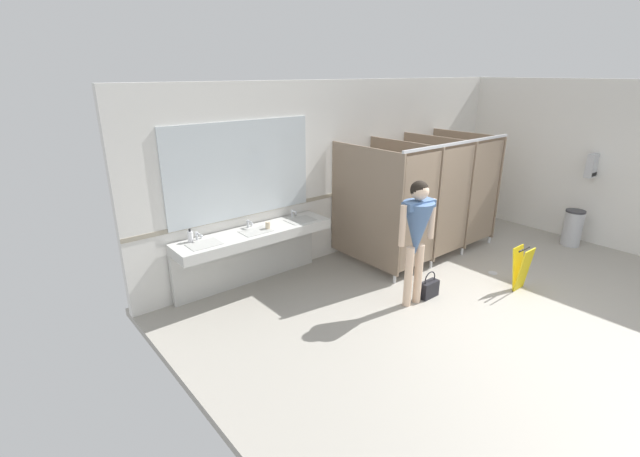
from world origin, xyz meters
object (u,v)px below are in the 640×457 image
(trash_bin, at_px, (573,228))
(soap_dispenser, at_px, (190,236))
(paper_cup, at_px, (268,225))
(paper_towel_dispenser_upper, at_px, (593,165))
(handbag, at_px, (429,288))
(person_standing, at_px, (417,228))
(wet_floor_sign, at_px, (521,268))

(trash_bin, xyz_separation_m, soap_dispenser, (-6.17, 2.31, 0.63))
(trash_bin, height_order, paper_cup, paper_cup)
(trash_bin, relative_size, paper_cup, 6.28)
(paper_towel_dispenser_upper, distance_m, handbag, 4.15)
(paper_towel_dispenser_upper, xyz_separation_m, trash_bin, (-0.33, 0.00, -1.09))
(person_standing, relative_size, soap_dispenser, 9.49)
(person_standing, height_order, handbag, person_standing)
(paper_towel_dispenser_upper, height_order, handbag, paper_towel_dispenser_upper)
(trash_bin, relative_size, soap_dispenser, 3.63)
(wet_floor_sign, bearing_deg, person_standing, 155.09)
(paper_towel_dispenser_upper, height_order, paper_cup, paper_towel_dispenser_upper)
(paper_towel_dispenser_upper, bearing_deg, soap_dispenser, 160.45)
(soap_dispenser, distance_m, paper_cup, 1.08)
(trash_bin, distance_m, wet_floor_sign, 2.41)
(paper_towel_dispenser_upper, distance_m, wet_floor_sign, 2.95)
(trash_bin, height_order, handbag, trash_bin)
(paper_towel_dispenser_upper, distance_m, trash_bin, 1.14)
(paper_towel_dispenser_upper, relative_size, person_standing, 0.24)
(trash_bin, height_order, wet_floor_sign, trash_bin)
(paper_cup, height_order, wet_floor_sign, paper_cup)
(handbag, distance_m, soap_dispenser, 3.32)
(soap_dispenser, bearing_deg, paper_towel_dispenser_upper, -19.55)
(paper_cup, bearing_deg, handbag, -48.53)
(paper_towel_dispenser_upper, xyz_separation_m, soap_dispenser, (-6.50, 2.31, -0.46))
(person_standing, xyz_separation_m, handbag, (0.33, -0.04, -0.96))
(soap_dispenser, bearing_deg, paper_cup, -11.01)
(paper_cup, distance_m, wet_floor_sign, 3.67)
(trash_bin, relative_size, handbag, 1.69)
(paper_cup, bearing_deg, paper_towel_dispenser_upper, -21.13)
(trash_bin, xyz_separation_m, paper_cup, (-5.11, 2.10, 0.61))
(handbag, distance_m, paper_cup, 2.43)
(handbag, bearing_deg, paper_towel_dispenser_upper, -5.62)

